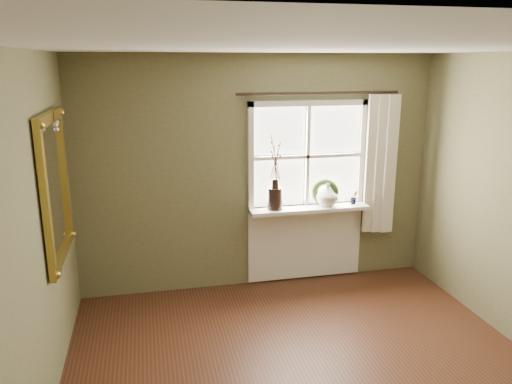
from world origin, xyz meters
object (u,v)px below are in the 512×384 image
object	(u,v)px
cream_vase	(327,195)
wreath	(325,195)
dark_jug	(275,198)
gilt_mirror	(55,187)

from	to	relation	value
cream_vase	wreath	xyz separation A→B (m)	(-0.01, 0.04, -0.01)
dark_jug	wreath	distance (m)	0.60
dark_jug	gilt_mirror	bearing A→B (deg)	-157.42
dark_jug	wreath	xyz separation A→B (m)	(0.60, 0.04, -0.01)
cream_vase	gilt_mirror	world-z (taller)	gilt_mirror
dark_jug	gilt_mirror	xyz separation A→B (m)	(-2.12, -0.88, 0.46)
dark_jug	cream_vase	distance (m)	0.61
cream_vase	wreath	world-z (taller)	wreath
wreath	dark_jug	bearing A→B (deg)	-151.59
dark_jug	wreath	size ratio (longest dim) A/B	0.80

